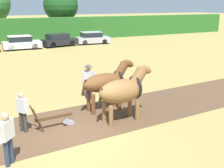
{
  "coord_description": "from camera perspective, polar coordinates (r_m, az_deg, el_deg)",
  "views": [
    {
      "loc": [
        -3.13,
        -9.1,
        4.7
      ],
      "look_at": [
        2.57,
        2.15,
        1.1
      ],
      "focal_mm": 45.0,
      "sensor_mm": 36.0,
      "label": 1
    }
  ],
  "objects": [
    {
      "name": "tree_center",
      "position": [
        43.93,
        -10.36,
        15.5
      ],
      "size": [
        5.12,
        5.12,
        7.13
      ],
      "color": "#4C3823",
      "rests_on": "ground"
    },
    {
      "name": "parked_car_center_left",
      "position": [
        31.84,
        -17.96,
        7.97
      ],
      "size": [
        3.96,
        1.79,
        1.47
      ],
      "rotation": [
        0.0,
        0.0,
        -0.01
      ],
      "color": "silver",
      "rests_on": "ground"
    },
    {
      "name": "draft_horse_lead_left",
      "position": [
        11.45,
        2.3,
        -1.33
      ],
      "size": [
        2.63,
        1.12,
        2.33
      ],
      "rotation": [
        0.0,
        0.0,
        0.05
      ],
      "color": "brown",
      "rests_on": "ground"
    },
    {
      "name": "parked_car_center_right",
      "position": [
        34.75,
        -4.03,
        9.29
      ],
      "size": [
        4.14,
        2.24,
        1.47
      ],
      "rotation": [
        0.0,
        0.0,
        -0.11
      ],
      "color": "#A8A8B2",
      "rests_on": "ground"
    },
    {
      "name": "ground_plane",
      "position": [
        10.71,
        -7.21,
        -10.23
      ],
      "size": [
        240.0,
        240.0,
        0.0
      ],
      "primitive_type": "plane",
      "color": "#998447"
    },
    {
      "name": "parked_car_center",
      "position": [
        33.18,
        -10.76,
        8.74
      ],
      "size": [
        4.12,
        2.48,
        1.45
      ],
      "rotation": [
        0.0,
        0.0,
        0.18
      ],
      "color": "black",
      "rests_on": "ground"
    },
    {
      "name": "farmer_onlooker_left",
      "position": [
        8.96,
        -20.56,
        -9.65
      ],
      "size": [
        0.49,
        0.52,
        1.69
      ],
      "rotation": [
        0.0,
        0.0,
        -0.75
      ],
      "color": "#28334C",
      "rests_on": "ground"
    },
    {
      "name": "draft_horse_lead_right",
      "position": [
        12.64,
        -1.14,
        0.34
      ],
      "size": [
        2.76,
        0.98,
        2.32
      ],
      "rotation": [
        0.0,
        0.0,
        0.05
      ],
      "color": "brown",
      "rests_on": "ground"
    },
    {
      "name": "farmer_beside_team",
      "position": [
        14.25,
        -4.81,
        1.02
      ],
      "size": [
        0.52,
        0.5,
        1.77
      ],
      "rotation": [
        0.0,
        0.0,
        0.81
      ],
      "color": "#28334C",
      "rests_on": "ground"
    },
    {
      "name": "plow",
      "position": [
        11.35,
        -11.02,
        -7.06
      ],
      "size": [
        1.73,
        0.48,
        1.13
      ],
      "rotation": [
        0.0,
        0.0,
        0.05
      ],
      "color": "#4C331E",
      "rests_on": "ground"
    },
    {
      "name": "farmer_at_plow",
      "position": [
        11.08,
        -17.81,
        -4.93
      ],
      "size": [
        0.42,
        0.55,
        1.57
      ],
      "rotation": [
        0.0,
        0.0,
        0.58
      ],
      "color": "#38332D",
      "rests_on": "ground"
    }
  ]
}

